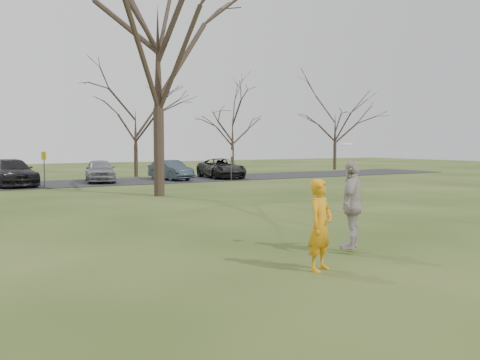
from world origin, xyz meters
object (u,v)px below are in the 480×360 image
Objects in this scene: car_4 at (100,170)px; car_6 at (221,168)px; player_defender at (320,225)px; car_5 at (171,170)px; catching_play at (352,205)px; car_3 at (11,173)px; big_tree at (158,49)px.

car_6 is (8.69, -0.38, -0.05)m from car_4.
car_5 is at bearing 49.94° from player_defender.
catching_play reaches higher than player_defender.
big_tree is (5.39, -9.62, 6.18)m from car_3.
big_tree reaches higher than car_4.
car_4 is 1.08× the size of car_5.
catching_play is at bearing -80.14° from car_4.
big_tree reaches higher than car_6.
car_5 is 1.66× the size of catching_play.
big_tree reaches higher than catching_play.
big_tree reaches higher than player_defender.
catching_play reaches higher than car_4.
car_6 is at bearing 42.16° from player_defender.
car_4 is (5.34, 0.32, -0.03)m from car_3.
car_5 is 3.92m from car_6.
car_6 is (14.03, -0.06, -0.08)m from car_3.
player_defender reaches higher than car_4.
car_6 is at bearing 67.92° from catching_play.
player_defender reaches higher than car_3.
car_4 is 4.78m from car_5.
car_5 is at bearing -173.33° from car_6.
player_defender is 26.47m from car_5.
car_5 is 0.29× the size of big_tree.
car_5 is at bearing 63.81° from big_tree.
car_5 is 12.42m from big_tree.
car_4 is at bearing -175.18° from car_6.
car_4 is at bearing 90.26° from big_tree.
big_tree is (0.04, -9.94, 6.22)m from car_4.
player_defender is 25.83m from car_4.
player_defender is at bearing -90.27° from car_3.
player_defender is 0.42× the size of car_4.
car_4 reaches higher than car_6.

